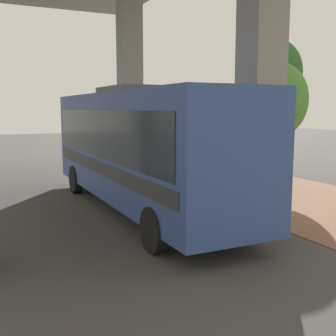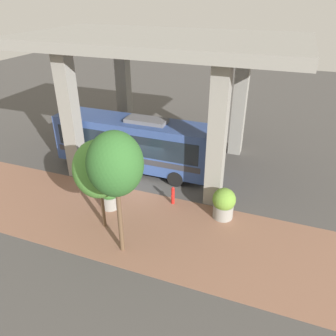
% 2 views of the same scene
% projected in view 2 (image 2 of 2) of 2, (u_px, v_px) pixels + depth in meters
% --- Properties ---
extents(ground_plane, '(80.00, 80.00, 0.00)m').
position_uv_depth(ground_plane, '(138.00, 191.00, 19.98)').
color(ground_plane, '#474442').
rests_on(ground_plane, ground).
extents(sidewalk_strip, '(6.00, 40.00, 0.02)m').
position_uv_depth(sidewalk_strip, '(114.00, 219.00, 17.51)').
color(sidewalk_strip, '#845B47').
rests_on(sidewalk_strip, ground).
extents(overpass, '(9.40, 17.08, 8.45)m').
position_uv_depth(overpass, '(160.00, 56.00, 19.78)').
color(overpass, gray).
rests_on(overpass, ground).
extents(bus, '(2.52, 10.47, 3.74)m').
position_uv_depth(bus, '(133.00, 141.00, 21.48)').
color(bus, '#334C8C').
rests_on(bus, ground).
extents(fire_hydrant, '(0.40, 0.19, 1.10)m').
position_uv_depth(fire_hydrant, '(173.00, 195.00, 18.51)').
color(fire_hydrant, red).
rests_on(fire_hydrant, ground).
extents(planter_front, '(1.23, 1.23, 1.75)m').
position_uv_depth(planter_front, '(224.00, 203.00, 17.25)').
color(planter_front, gray).
rests_on(planter_front, ground).
extents(planter_middle, '(1.05, 1.05, 1.62)m').
position_uv_depth(planter_middle, '(110.00, 195.00, 18.08)').
color(planter_middle, gray).
rests_on(planter_middle, ground).
extents(street_tree_near, '(2.35, 2.35, 5.99)m').
position_uv_depth(street_tree_near, '(115.00, 165.00, 13.28)').
color(street_tree_near, brown).
rests_on(street_tree_near, ground).
extents(street_tree_far, '(2.41, 2.41, 4.82)m').
position_uv_depth(street_tree_far, '(98.00, 169.00, 15.38)').
color(street_tree_far, brown).
rests_on(street_tree_far, ground).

